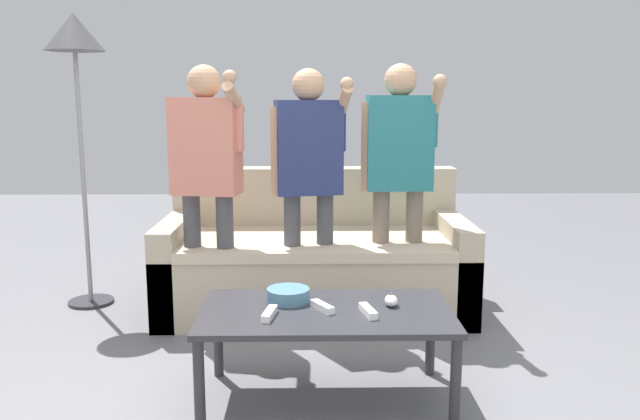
% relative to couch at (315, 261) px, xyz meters
% --- Properties ---
extents(ground_plane, '(12.00, 12.00, 0.00)m').
position_rel_couch_xyz_m(ground_plane, '(0.05, -1.30, -0.29)').
color(ground_plane, slate).
extents(couch, '(1.84, 0.93, 0.84)m').
position_rel_couch_xyz_m(couch, '(0.00, 0.00, 0.00)').
color(couch, '#B7A88E').
rests_on(couch, ground).
extents(coffee_table, '(1.07, 0.59, 0.41)m').
position_rel_couch_xyz_m(coffee_table, '(0.04, -1.28, 0.08)').
color(coffee_table, '#2D2D33').
rests_on(coffee_table, ground).
extents(snack_bowl, '(0.19, 0.19, 0.06)m').
position_rel_couch_xyz_m(snack_bowl, '(-0.13, -1.17, 0.15)').
color(snack_bowl, teal).
rests_on(snack_bowl, coffee_table).
extents(game_remote_nunchuk, '(0.06, 0.09, 0.05)m').
position_rel_couch_xyz_m(game_remote_nunchuk, '(0.32, -1.24, 0.15)').
color(game_remote_nunchuk, white).
rests_on(game_remote_nunchuk, coffee_table).
extents(floor_lamp, '(0.35, 0.35, 1.79)m').
position_rel_couch_xyz_m(floor_lamp, '(-1.43, 0.07, 1.27)').
color(floor_lamp, '#2D2D33').
rests_on(floor_lamp, ground).
extents(player_left, '(0.43, 0.35, 1.47)m').
position_rel_couch_xyz_m(player_left, '(-0.60, -0.36, 0.64)').
color(player_left, '#47474C').
rests_on(player_left, ground).
extents(player_center, '(0.45, 0.29, 1.45)m').
position_rel_couch_xyz_m(player_center, '(-0.04, -0.30, 0.63)').
color(player_center, '#47474C').
rests_on(player_center, ground).
extents(player_right, '(0.44, 0.30, 1.48)m').
position_rel_couch_xyz_m(player_right, '(0.48, -0.25, 0.64)').
color(player_right, '#756656').
rests_on(player_right, ground).
extents(game_remote_wand_near, '(0.07, 0.16, 0.03)m').
position_rel_couch_xyz_m(game_remote_wand_near, '(0.21, -1.35, 0.14)').
color(game_remote_wand_near, white).
rests_on(game_remote_wand_near, coffee_table).
extents(game_remote_wand_far, '(0.06, 0.16, 0.03)m').
position_rel_couch_xyz_m(game_remote_wand_far, '(-0.20, -1.37, 0.14)').
color(game_remote_wand_far, white).
rests_on(game_remote_wand_far, coffee_table).
extents(game_remote_wand_spare, '(0.10, 0.14, 0.03)m').
position_rel_couch_xyz_m(game_remote_wand_spare, '(0.02, -1.29, 0.14)').
color(game_remote_wand_spare, white).
rests_on(game_remote_wand_spare, coffee_table).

